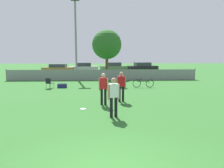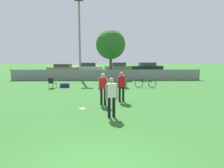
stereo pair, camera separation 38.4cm
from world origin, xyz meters
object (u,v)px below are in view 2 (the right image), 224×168
(trash_bin, at_px, (123,81))
(parked_car_silver, at_px, (88,68))
(light_pole, at_px, (79,32))
(bicycle_sideline, at_px, (146,83))
(parked_car_dark, at_px, (147,67))
(tree_near_pole, at_px, (111,45))
(parked_car_tan, at_px, (63,68))
(player_defender_red, at_px, (103,87))
(player_thrower_red, at_px, (122,85))
(frisbee_disc, at_px, (82,109))
(parked_car_olive, at_px, (118,67))
(folding_chair_sideline, at_px, (52,82))
(gear_bag_sideline, at_px, (65,86))
(player_receiver_white, at_px, (111,95))

(trash_bin, distance_m, parked_car_silver, 15.88)
(light_pole, distance_m, bicycle_sideline, 10.04)
(trash_bin, relative_size, parked_car_dark, 0.20)
(tree_near_pole, height_order, parked_car_tan, tree_near_pole)
(light_pole, distance_m, player_defender_red, 13.42)
(player_defender_red, bearing_deg, parked_car_dark, 94.10)
(player_thrower_red, bearing_deg, frisbee_disc, -144.40)
(player_defender_red, bearing_deg, parked_car_olive, 105.17)
(folding_chair_sideline, distance_m, parked_car_tan, 14.56)
(parked_car_tan, height_order, parked_car_silver, parked_car_silver)
(gear_bag_sideline, xyz_separation_m, parked_car_olive, (5.02, 15.84, 0.53))
(player_receiver_white, bearing_deg, parked_car_tan, 92.31)
(light_pole, xyz_separation_m, player_receiver_white, (3.22, -14.79, -4.03))
(trash_bin, distance_m, parked_car_olive, 15.84)
(parked_car_tan, bearing_deg, light_pole, -61.16)
(player_receiver_white, bearing_deg, frisbee_disc, 120.48)
(folding_chair_sideline, xyz_separation_m, parked_car_tan, (-2.09, 14.41, 0.18))
(player_thrower_red, bearing_deg, parked_car_tan, 106.90)
(tree_near_pole, height_order, trash_bin, tree_near_pole)
(parked_car_silver, bearing_deg, player_defender_red, -89.89)
(player_receiver_white, bearing_deg, parked_car_olive, 72.57)
(tree_near_pole, bearing_deg, parked_car_dark, 54.79)
(light_pole, distance_m, gear_bag_sideline, 7.98)
(player_defender_red, xyz_separation_m, parked_car_olive, (1.76, 22.01, -0.29))
(gear_bag_sideline, bearing_deg, player_receiver_white, -66.57)
(bicycle_sideline, bearing_deg, trash_bin, 177.78)
(player_receiver_white, height_order, gear_bag_sideline, player_receiver_white)
(player_thrower_red, relative_size, parked_car_tan, 0.38)
(player_thrower_red, bearing_deg, player_receiver_white, -104.78)
(light_pole, relative_size, parked_car_olive, 2.02)
(player_defender_red, distance_m, parked_car_dark, 23.20)
(parked_car_tan, bearing_deg, player_defender_red, -68.08)
(light_pole, distance_m, folding_chair_sideline, 8.17)
(player_thrower_red, distance_m, trash_bin, 5.44)
(player_receiver_white, relative_size, gear_bag_sideline, 2.41)
(parked_car_silver, bearing_deg, trash_bin, -81.77)
(tree_near_pole, relative_size, parked_car_tan, 1.23)
(player_receiver_white, xyz_separation_m, folding_chair_sideline, (-4.61, 8.13, -0.51))
(tree_near_pole, distance_m, player_thrower_red, 13.74)
(light_pole, height_order, folding_chair_sideline, light_pole)
(tree_near_pole, bearing_deg, folding_chair_sideline, -119.43)
(gear_bag_sideline, bearing_deg, bicycle_sideline, -1.39)
(light_pole, relative_size, player_receiver_white, 5.02)
(parked_car_olive, xyz_separation_m, parked_car_dark, (4.50, 0.32, -0.00))
(frisbee_disc, relative_size, parked_car_silver, 0.07)
(light_pole, bearing_deg, player_defender_red, -77.33)
(player_receiver_white, xyz_separation_m, parked_car_olive, (1.35, 24.31, -0.29))
(tree_near_pole, distance_m, gear_bag_sideline, 9.60)
(frisbee_disc, relative_size, parked_car_tan, 0.07)
(player_defender_red, xyz_separation_m, parked_car_tan, (-6.29, 20.24, -0.32))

